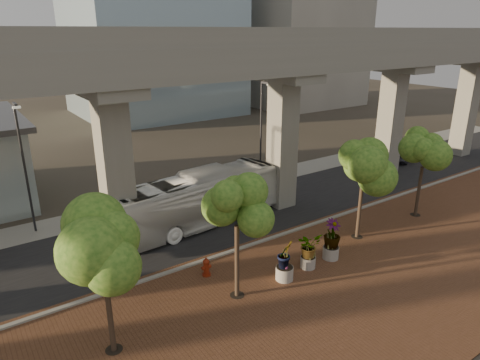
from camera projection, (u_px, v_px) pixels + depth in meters
ground at (227, 236)px, 26.93m from camera, size 160.00×160.00×0.00m
brick_plaza at (317, 297)px, 20.71m from camera, size 70.00×13.00×0.06m
asphalt_road at (211, 224)px, 28.48m from camera, size 90.00×8.00×0.04m
curb_strip at (245, 247)px, 25.35m from camera, size 70.00×0.25×0.16m
far_sidewalk at (174, 199)px, 32.75m from camera, size 90.00×3.00×0.06m
transit_viaduct at (208, 116)px, 26.06m from camera, size 72.00×5.60×12.40m
midrise_block at (300, 31)px, 71.23m from camera, size 18.00×16.00×24.00m
transit_bus at (194, 201)px, 27.71m from camera, size 12.86×4.22×3.52m
parked_car at (403, 152)px, 42.31m from camera, size 5.29×3.56×1.65m
fire_hydrant at (206, 267)px, 22.33m from camera, size 0.51×0.46×1.02m
planter_front at (309, 247)px, 22.84m from camera, size 1.84×1.84×2.03m
planter_right at (332, 235)px, 23.70m from camera, size 2.20×2.20×2.35m
planter_left at (285, 256)px, 21.68m from camera, size 2.03×2.03×2.24m
street_tree_far_west at (103, 256)px, 15.84m from camera, size 3.76×3.76×6.00m
street_tree_near_west at (237, 207)px, 19.25m from camera, size 3.19×3.19×6.15m
street_tree_near_east at (364, 169)px, 25.18m from camera, size 3.81×3.81×6.22m
street_tree_far_east at (424, 153)px, 28.32m from camera, size 3.39×3.39×6.06m
streetlamp_west at (24, 160)px, 25.78m from camera, size 0.41×1.20×8.28m
streetlamp_east at (262, 125)px, 35.23m from camera, size 0.41×1.21×8.33m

